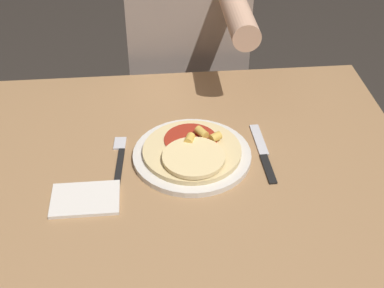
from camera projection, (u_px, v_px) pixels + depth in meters
The scene contains 7 objects.
dining_table at pixel (176, 206), 1.27m from camera, with size 1.11×0.87×0.75m.
plate at pixel (192, 155), 1.24m from camera, with size 0.27×0.27×0.01m.
pizza at pixel (193, 151), 1.22m from camera, with size 0.23×0.23×0.04m.
fork at pixel (120, 157), 1.24m from camera, with size 0.03×0.18×0.00m.
knife at pixel (263, 153), 1.25m from camera, with size 0.03×0.22×0.00m.
napkin at pixel (85, 199), 1.12m from camera, with size 0.14×0.10×0.01m.
person_diner at pixel (188, 44), 1.69m from camera, with size 0.37×0.52×1.28m.
Camera 1 is at (-0.05, -0.92, 1.53)m, focal length 50.00 mm.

